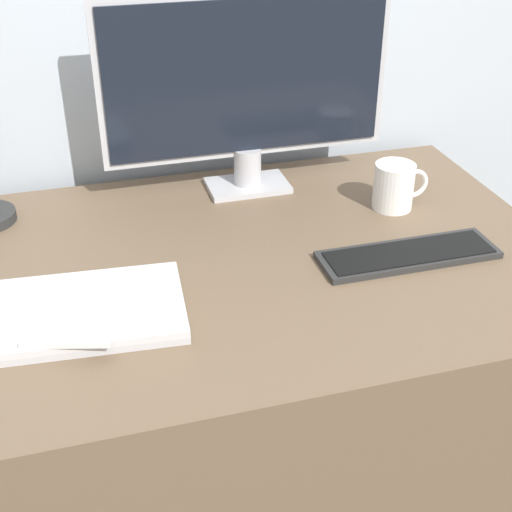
{
  "coord_description": "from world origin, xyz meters",
  "views": [
    {
      "loc": [
        -0.3,
        -0.98,
        1.4
      ],
      "look_at": [
        -0.02,
        0.01,
        0.78
      ],
      "focal_mm": 50.0,
      "sensor_mm": 36.0,
      "label": 1
    }
  ],
  "objects_px": {
    "keyboard": "(408,255)",
    "ereader": "(77,310)",
    "monitor": "(247,87)",
    "coffee_mug": "(395,186)",
    "laptop": "(82,311)"
  },
  "relations": [
    {
      "from": "laptop",
      "to": "coffee_mug",
      "type": "relative_size",
      "value": 2.86
    },
    {
      "from": "coffee_mug",
      "to": "keyboard",
      "type": "bearing_deg",
      "value": -107.38
    },
    {
      "from": "coffee_mug",
      "to": "ereader",
      "type": "bearing_deg",
      "value": -159.89
    },
    {
      "from": "ereader",
      "to": "coffee_mug",
      "type": "bearing_deg",
      "value": 20.11
    },
    {
      "from": "ereader",
      "to": "coffee_mug",
      "type": "distance_m",
      "value": 0.7
    },
    {
      "from": "laptop",
      "to": "ereader",
      "type": "relative_size",
      "value": 1.6
    },
    {
      "from": "keyboard",
      "to": "coffee_mug",
      "type": "bearing_deg",
      "value": 72.62
    },
    {
      "from": "monitor",
      "to": "ereader",
      "type": "xyz_separation_m",
      "value": [
        -0.39,
        -0.42,
        -0.2
      ]
    },
    {
      "from": "laptop",
      "to": "ereader",
      "type": "xyz_separation_m",
      "value": [
        -0.01,
        -0.02,
        0.02
      ]
    },
    {
      "from": "monitor",
      "to": "laptop",
      "type": "distance_m",
      "value": 0.59
    },
    {
      "from": "monitor",
      "to": "keyboard",
      "type": "height_order",
      "value": "monitor"
    },
    {
      "from": "ereader",
      "to": "monitor",
      "type": "bearing_deg",
      "value": 46.69
    },
    {
      "from": "keyboard",
      "to": "ereader",
      "type": "height_order",
      "value": "ereader"
    },
    {
      "from": "keyboard",
      "to": "coffee_mug",
      "type": "distance_m",
      "value": 0.21
    },
    {
      "from": "keyboard",
      "to": "monitor",
      "type": "bearing_deg",
      "value": 119.04
    }
  ]
}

